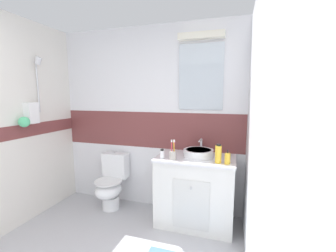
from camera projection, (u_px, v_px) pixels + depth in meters
The scene contains 9 objects.
wall_back_tiled at pixel (150, 118), 3.07m from camera, with size 3.20×0.20×2.50m.
wall_right_plain at pixel (264, 143), 1.50m from camera, with size 0.10×3.48×2.50m, color white.
vanity_cabinet at pixel (195, 190), 2.67m from camera, with size 0.93×0.57×0.85m.
sink_basin at pixel (198, 152), 2.63m from camera, with size 0.36×0.41×0.18m.
toilet at pixel (111, 183), 3.06m from camera, with size 0.37×0.50×0.77m.
toothbrush_cup at pixel (173, 154), 2.49m from camera, with size 0.08×0.08×0.23m.
soap_dispenser at pixel (227, 158), 2.33m from camera, with size 0.06×0.06×0.16m.
lotion_bottle_short at pixel (162, 154), 2.54m from camera, with size 0.05×0.05×0.11m.
mouthwash_bottle at pixel (218, 154), 2.36m from camera, with size 0.07×0.07×0.21m.
Camera 1 is at (1.15, -0.40, 1.58)m, focal length 23.29 mm.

